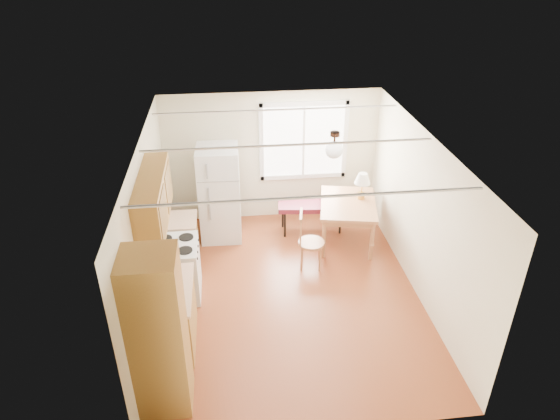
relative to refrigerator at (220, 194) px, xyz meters
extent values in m
cube|color=#5F2613|center=(1.00, -1.83, -0.88)|extent=(4.60, 5.60, 0.12)
cube|color=white|center=(1.00, -1.83, 1.62)|extent=(4.60, 5.60, 0.12)
cube|color=beige|center=(1.00, 0.67, 0.37)|extent=(4.60, 0.10, 2.50)
cube|color=beige|center=(1.00, -4.33, 0.37)|extent=(4.60, 0.10, 2.50)
cube|color=beige|center=(-1.00, -1.83, 0.37)|extent=(0.10, 5.60, 2.50)
cube|color=beige|center=(3.00, -1.83, 0.37)|extent=(0.10, 5.60, 2.50)
cube|color=brown|center=(-0.70, -3.68, 0.17)|extent=(0.60, 0.60, 2.10)
cube|color=brown|center=(-0.70, -2.68, -0.45)|extent=(0.60, 1.10, 0.86)
cube|color=tan|center=(-0.69, -2.68, 0.00)|extent=(0.62, 1.14, 0.04)
cube|color=silver|center=(-0.67, -1.63, -0.43)|extent=(0.65, 0.76, 0.90)
cube|color=brown|center=(-0.70, -0.88, -0.45)|extent=(0.60, 0.60, 0.86)
cube|color=brown|center=(-0.83, -1.98, 0.97)|extent=(0.33, 1.60, 0.70)
cube|color=white|center=(1.60, 0.65, 0.67)|extent=(1.50, 0.02, 1.35)
cylinder|color=black|center=(1.70, -1.43, 1.58)|extent=(0.14, 0.14, 0.06)
cylinder|color=black|center=(1.70, -1.43, 1.48)|extent=(0.03, 0.03, 0.16)
sphere|color=white|center=(1.70, -1.43, 1.34)|extent=(0.26, 0.26, 0.26)
cube|color=silver|center=(0.00, 0.00, 0.00)|extent=(0.74, 0.74, 1.75)
cube|color=gray|center=(0.00, -0.36, 0.41)|extent=(0.72, 0.02, 0.02)
cube|color=gray|center=(-0.18, -0.37, 0.17)|extent=(0.03, 0.03, 1.05)
cube|color=#581522|center=(1.67, 0.00, -0.35)|extent=(1.27, 0.58, 0.09)
cylinder|color=black|center=(1.15, -0.18, -0.64)|extent=(0.04, 0.04, 0.47)
cylinder|color=black|center=(2.19, -0.18, -0.64)|extent=(0.04, 0.04, 0.47)
cylinder|color=black|center=(1.15, 0.17, -0.64)|extent=(0.04, 0.04, 0.47)
cylinder|color=black|center=(2.19, 0.17, -0.64)|extent=(0.04, 0.04, 0.47)
cube|color=#945D39|center=(2.24, -0.44, -0.11)|extent=(1.19, 1.43, 0.06)
cube|color=#945D39|center=(2.24, -0.44, -0.19)|extent=(1.07, 1.32, 0.10)
cylinder|color=#945D39|center=(1.73, -0.92, -0.51)|extent=(0.07, 0.07, 0.73)
cylinder|color=#945D39|center=(2.53, -1.08, -0.51)|extent=(0.07, 0.07, 0.73)
cylinder|color=#945D39|center=(1.96, 0.19, -0.51)|extent=(0.07, 0.07, 0.73)
cylinder|color=#945D39|center=(2.75, 0.03, -0.51)|extent=(0.07, 0.07, 0.73)
cylinder|color=#945D39|center=(1.48, -1.14, -0.42)|extent=(0.44, 0.44, 0.05)
cylinder|color=#945D39|center=(1.30, -1.26, -0.65)|extent=(0.04, 0.04, 0.45)
cylinder|color=#945D39|center=(1.60, -1.31, -0.65)|extent=(0.04, 0.04, 0.45)
cylinder|color=#945D39|center=(1.36, -0.96, -0.65)|extent=(0.04, 0.04, 0.45)
cylinder|color=#945D39|center=(1.65, -1.02, -0.65)|extent=(0.04, 0.04, 0.45)
cylinder|color=gold|center=(2.50, -0.32, -0.02)|extent=(0.13, 0.13, 0.11)
cylinder|color=gold|center=(2.50, -0.32, 0.13)|extent=(0.02, 0.02, 0.19)
cone|color=white|center=(2.50, -0.32, 0.32)|extent=(0.28, 0.28, 0.19)
cube|color=black|center=(-0.72, -3.06, 0.07)|extent=(0.25, 0.28, 0.09)
cube|color=black|center=(-0.72, -3.15, 0.26)|extent=(0.20, 0.11, 0.30)
cylinder|color=black|center=(-0.72, -3.00, 0.18)|extent=(0.15, 0.15, 0.13)
cylinder|color=#BA0D11|center=(-0.76, -2.50, 0.12)|extent=(0.13, 0.13, 0.18)
sphere|color=#BA0D11|center=(-0.76, -2.50, 0.24)|extent=(0.06, 0.06, 0.06)
camera|label=1|loc=(0.17, -7.96, 4.09)|focal=32.00mm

